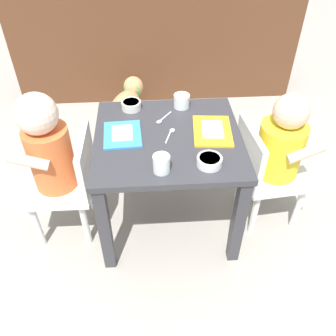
# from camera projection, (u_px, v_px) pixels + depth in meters

# --- Properties ---
(ground_plane) EXTENTS (7.00, 7.00, 0.00)m
(ground_plane) POSITION_uv_depth(u_px,v_px,m) (168.00, 216.00, 1.69)
(ground_plane) COLOR #9E998E
(kitchen_cabinet_back) EXTENTS (1.81, 0.31, 0.91)m
(kitchen_cabinet_back) POSITION_uv_depth(u_px,v_px,m) (155.00, 26.00, 2.30)
(kitchen_cabinet_back) COLOR #56331E
(kitchen_cabinet_back) RESTS_ON ground
(dining_table) EXTENTS (0.57, 0.54, 0.47)m
(dining_table) POSITION_uv_depth(u_px,v_px,m) (168.00, 153.00, 1.44)
(dining_table) COLOR #333338
(dining_table) RESTS_ON ground
(seated_child_left) EXTENTS (0.28, 0.28, 0.68)m
(seated_child_left) POSITION_uv_depth(u_px,v_px,m) (52.00, 154.00, 1.38)
(seated_child_left) COLOR silver
(seated_child_left) RESTS_ON ground
(seated_child_right) EXTENTS (0.31, 0.31, 0.63)m
(seated_child_right) POSITION_uv_depth(u_px,v_px,m) (278.00, 148.00, 1.45)
(seated_child_right) COLOR silver
(seated_child_right) RESTS_ON ground
(dog) EXTENTS (0.25, 0.46, 0.28)m
(dog) POSITION_uv_depth(u_px,v_px,m) (126.00, 107.00, 2.08)
(dog) COLOR tan
(dog) RESTS_ON ground
(food_tray_left) EXTENTS (0.15, 0.18, 0.02)m
(food_tray_left) POSITION_uv_depth(u_px,v_px,m) (122.00, 134.00, 1.38)
(food_tray_left) COLOR #388CD8
(food_tray_left) RESTS_ON dining_table
(food_tray_right) EXTENTS (0.16, 0.22, 0.02)m
(food_tray_right) POSITION_uv_depth(u_px,v_px,m) (212.00, 131.00, 1.40)
(food_tray_right) COLOR gold
(food_tray_right) RESTS_ON dining_table
(water_cup_left) EXTENTS (0.06, 0.06, 0.06)m
(water_cup_left) POSITION_uv_depth(u_px,v_px,m) (161.00, 165.00, 1.22)
(water_cup_left) COLOR white
(water_cup_left) RESTS_ON dining_table
(water_cup_right) EXTENTS (0.07, 0.07, 0.06)m
(water_cup_right) POSITION_uv_depth(u_px,v_px,m) (182.00, 102.00, 1.53)
(water_cup_right) COLOR white
(water_cup_right) RESTS_ON dining_table
(cereal_bowl_left_side) EXTENTS (0.09, 0.09, 0.03)m
(cereal_bowl_left_side) POSITION_uv_depth(u_px,v_px,m) (209.00, 161.00, 1.25)
(cereal_bowl_left_side) COLOR white
(cereal_bowl_left_side) RESTS_ON dining_table
(cereal_bowl_right_side) EXTENTS (0.08, 0.08, 0.03)m
(cereal_bowl_right_side) POSITION_uv_depth(u_px,v_px,m) (131.00, 105.00, 1.52)
(cereal_bowl_right_side) COLOR silver
(cereal_bowl_right_side) RESTS_ON dining_table
(spoon_by_left_tray) EXTENTS (0.07, 0.09, 0.01)m
(spoon_by_left_tray) POSITION_uv_depth(u_px,v_px,m) (162.00, 119.00, 1.47)
(spoon_by_left_tray) COLOR silver
(spoon_by_left_tray) RESTS_ON dining_table
(spoon_by_right_tray) EXTENTS (0.04, 0.10, 0.01)m
(spoon_by_right_tray) POSITION_uv_depth(u_px,v_px,m) (171.00, 134.00, 1.39)
(spoon_by_right_tray) COLOR silver
(spoon_by_right_tray) RESTS_ON dining_table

